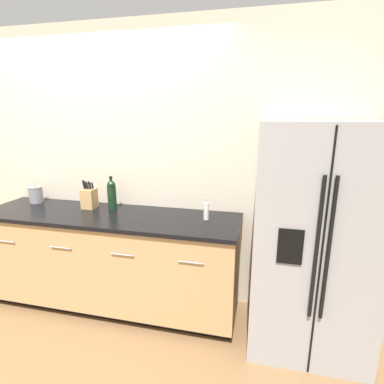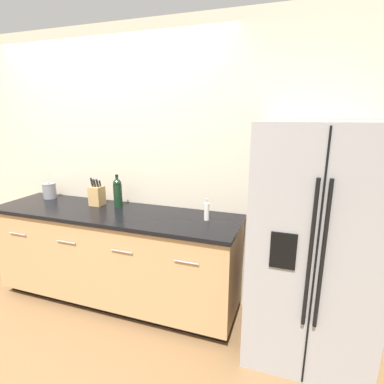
{
  "view_description": "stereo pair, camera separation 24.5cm",
  "coord_description": "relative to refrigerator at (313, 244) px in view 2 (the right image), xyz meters",
  "views": [
    {
      "loc": [
        1.52,
        -1.52,
        1.8
      ],
      "look_at": [
        0.97,
        0.79,
        1.18
      ],
      "focal_mm": 28.0,
      "sensor_mm": 36.0,
      "label": 1
    },
    {
      "loc": [
        1.75,
        -1.45,
        1.8
      ],
      "look_at": [
        0.97,
        0.79,
        1.18
      ],
      "focal_mm": 28.0,
      "sensor_mm": 36.0,
      "label": 2
    }
  ],
  "objects": [
    {
      "name": "ground_plane",
      "position": [
        -1.92,
        -0.73,
        -0.88
      ],
      "size": [
        14.0,
        14.0,
        0.0
      ],
      "primitive_type": "plane",
      "color": "olive"
    },
    {
      "name": "wall_back",
      "position": [
        -1.92,
        0.4,
        0.42
      ],
      "size": [
        10.0,
        0.05,
        2.6
      ],
      "color": "beige",
      "rests_on": "ground_plane"
    },
    {
      "name": "counter_unit",
      "position": [
        -1.73,
        0.06,
        -0.41
      ],
      "size": [
        2.37,
        0.64,
        0.93
      ],
      "color": "black",
      "rests_on": "ground_plane"
    },
    {
      "name": "refrigerator",
      "position": [
        0.0,
        0.0,
        0.0
      ],
      "size": [
        0.86,
        0.76,
        1.75
      ],
      "color": "#9E9EA0",
      "rests_on": "ground_plane"
    },
    {
      "name": "knife_block",
      "position": [
        -1.98,
        0.18,
        0.15
      ],
      "size": [
        0.12,
        0.12,
        0.28
      ],
      "color": "tan",
      "rests_on": "counter_unit"
    },
    {
      "name": "wine_bottle",
      "position": [
        -1.75,
        0.2,
        0.19
      ],
      "size": [
        0.08,
        0.08,
        0.32
      ],
      "color": "black",
      "rests_on": "counter_unit"
    },
    {
      "name": "soap_dispenser",
      "position": [
        -0.84,
        0.12,
        0.13
      ],
      "size": [
        0.05,
        0.05,
        0.19
      ],
      "color": "silver",
      "rests_on": "counter_unit"
    },
    {
      "name": "steel_canister",
      "position": [
        -2.62,
        0.22,
        0.13
      ],
      "size": [
        0.14,
        0.14,
        0.18
      ],
      "color": "gray",
      "rests_on": "counter_unit"
    }
  ]
}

